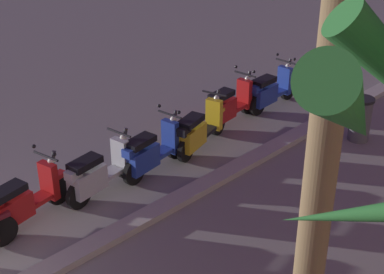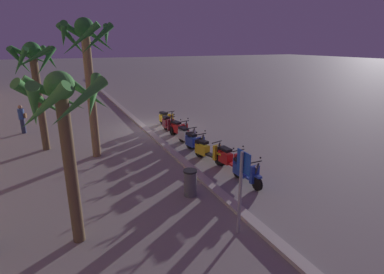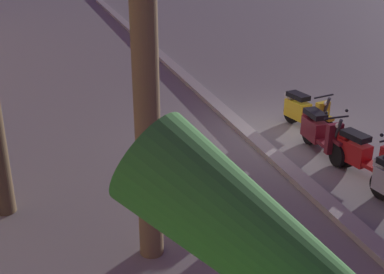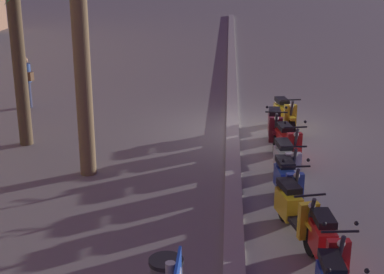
% 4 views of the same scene
% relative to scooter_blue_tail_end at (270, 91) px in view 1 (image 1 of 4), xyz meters
% --- Properties ---
extents(scooter_blue_tail_end, '(1.73, 0.56, 1.17)m').
position_rel_scooter_blue_tail_end_xyz_m(scooter_blue_tail_end, '(0.00, 0.00, 0.00)').
color(scooter_blue_tail_end, black).
rests_on(scooter_blue_tail_end, ground).
extents(scooter_red_lead_nearest, '(1.77, 0.56, 1.17)m').
position_rel_scooter_blue_tail_end_xyz_m(scooter_red_lead_nearest, '(1.33, -0.11, 0.01)').
color(scooter_red_lead_nearest, black).
rests_on(scooter_red_lead_nearest, ground).
extents(scooter_yellow_mid_rear, '(1.82, 0.76, 1.04)m').
position_rel_scooter_blue_tail_end_xyz_m(scooter_yellow_mid_rear, '(2.65, 0.27, 0.01)').
color(scooter_yellow_mid_rear, black).
rests_on(scooter_yellow_mid_rear, ground).
extents(scooter_blue_second_in_line, '(1.75, 0.60, 1.17)m').
position_rel_scooter_blue_tail_end_xyz_m(scooter_blue_second_in_line, '(3.93, 0.27, 0.01)').
color(scooter_blue_second_in_line, black).
rests_on(scooter_blue_second_in_line, ground).
extents(scooter_silver_last_in_row, '(1.75, 0.61, 1.04)m').
position_rel_scooter_blue_tail_end_xyz_m(scooter_silver_last_in_row, '(5.09, 0.19, 0.00)').
color(scooter_silver_last_in_row, black).
rests_on(scooter_silver_last_in_row, ground).
extents(scooter_red_mid_front, '(1.73, 0.65, 1.17)m').
position_rel_scooter_blue_tail_end_xyz_m(scooter_red_mid_front, '(6.47, 0.04, 0.00)').
color(scooter_red_mid_front, black).
rests_on(scooter_red_mid_front, ground).
extents(litter_bin, '(0.48, 0.48, 0.95)m').
position_rel_scooter_blue_tail_end_xyz_m(litter_bin, '(-0.08, 2.31, 0.03)').
color(litter_bin, '#56565B').
rests_on(litter_bin, ground).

